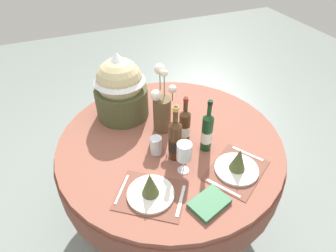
{
  "coord_description": "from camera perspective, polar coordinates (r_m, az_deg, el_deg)",
  "views": [
    {
      "loc": [
        -0.51,
        -1.22,
        1.96
      ],
      "look_at": [
        0.0,
        0.03,
        0.85
      ],
      "focal_mm": 30.5,
      "sensor_mm": 36.0,
      "label": 1
    }
  ],
  "objects": [
    {
      "name": "flower_vase",
      "position": [
        1.76,
        -1.25,
        3.71
      ],
      "size": [
        0.15,
        0.2,
        0.41
      ],
      "color": "brown",
      "rests_on": "dining_table"
    },
    {
      "name": "place_setting_left",
      "position": [
        1.46,
        -3.52,
        -12.53
      ],
      "size": [
        0.43,
        0.41,
        0.16
      ],
      "color": "brown",
      "rests_on": "dining_table"
    },
    {
      "name": "gift_tub_back_left",
      "position": [
        1.88,
        -9.57,
        8.21
      ],
      "size": [
        0.35,
        0.35,
        0.46
      ],
      "color": "#474C2D",
      "rests_on": "dining_table"
    },
    {
      "name": "ground",
      "position": [
        2.37,
        0.33,
        -16.67
      ],
      "size": [
        8.0,
        8.0,
        0.0
      ],
      "primitive_type": "plane",
      "color": "gray"
    },
    {
      "name": "wine_glass_left",
      "position": [
        1.5,
        3.24,
        -5.21
      ],
      "size": [
        0.08,
        0.08,
        0.2
      ],
      "color": "silver",
      "rests_on": "dining_table"
    },
    {
      "name": "tumbler_near_left",
      "position": [
        1.66,
        -2.43,
        -3.88
      ],
      "size": [
        0.07,
        0.07,
        0.11
      ],
      "primitive_type": "cylinder",
      "color": "silver",
      "rests_on": "dining_table"
    },
    {
      "name": "wine_bottle_centre",
      "position": [
        1.58,
        1.42,
        -2.7
      ],
      "size": [
        0.07,
        0.07,
        0.36
      ],
      "color": "#422814",
      "rests_on": "dining_table"
    },
    {
      "name": "dining_table",
      "position": [
        1.87,
        0.41,
        -5.68
      ],
      "size": [
        1.41,
        1.41,
        0.77
      ],
      "color": "brown",
      "rests_on": "ground"
    },
    {
      "name": "wine_bottle_right",
      "position": [
        1.65,
        7.8,
        -1.13
      ],
      "size": [
        0.07,
        0.07,
        0.35
      ],
      "color": "#143819",
      "rests_on": "dining_table"
    },
    {
      "name": "place_setting_right",
      "position": [
        1.61,
        13.7,
        -7.52
      ],
      "size": [
        0.43,
        0.4,
        0.16
      ],
      "color": "brown",
      "rests_on": "dining_table"
    },
    {
      "name": "wine_bottle_left",
      "position": [
        1.7,
        3.36,
        0.06
      ],
      "size": [
        0.07,
        0.07,
        0.32
      ],
      "color": "#422814",
      "rests_on": "dining_table"
    },
    {
      "name": "book_on_table",
      "position": [
        1.46,
        8.25,
        -15.0
      ],
      "size": [
        0.22,
        0.19,
        0.03
      ],
      "primitive_type": "cube",
      "rotation": [
        0.0,
        0.0,
        0.33
      ],
      "color": "#336642",
      "rests_on": "dining_table"
    }
  ]
}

